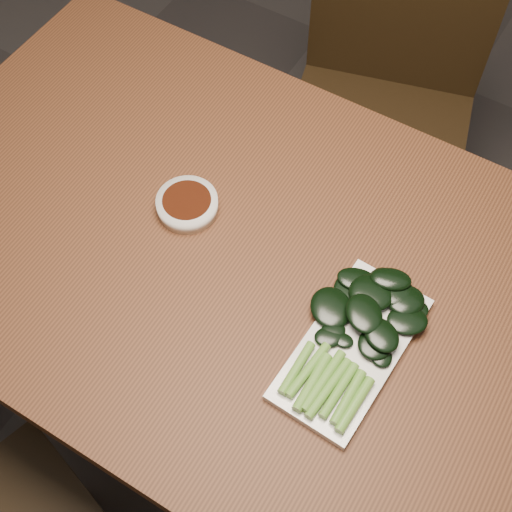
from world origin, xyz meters
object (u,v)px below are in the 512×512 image
Objects in this scene: serving_plate at (351,348)px; table at (270,290)px; sauce_bowl at (187,204)px; gai_lan at (362,325)px; chair_far at (383,100)px.

table is at bearing 161.10° from serving_plate.
table is 0.21m from sauce_bowl.
gai_lan is at bearing 93.78° from serving_plate.
chair_far reaches higher than serving_plate.
serving_plate is at bearing -86.20° from chair_far.
serving_plate is (0.18, -0.06, 0.08)m from table.
chair_far is 0.72m from sauce_bowl.
chair_far is 8.41× the size of sauce_bowl.
chair_far is at bearing 109.27° from serving_plate.
serving_plate is 0.99× the size of gai_lan.
chair_far is 3.09× the size of serving_plate.
serving_plate is (0.36, -0.09, -0.01)m from sauce_bowl.
table is at bearing -98.65° from chair_far.
chair_far reaches higher than sauce_bowl.
serving_plate is (0.26, -0.74, 0.27)m from chair_far.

